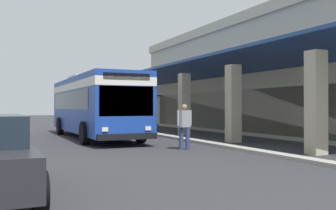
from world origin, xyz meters
TOP-DOWN VIEW (x-y plane):
  - ground at (0.00, 8.00)m, footprint 120.00×120.00m
  - curb_strip at (-2.13, 2.76)m, footprint 30.08×0.50m
  - plaza_building at (-2.13, 12.38)m, footprint 25.36×13.69m
  - transit_bus at (-2.35, -0.85)m, footprint 11.21×2.85m
  - pedestrian at (4.71, 0.94)m, footprint 0.39×0.68m
  - potted_palm at (-7.26, 4.38)m, footprint 1.67×1.64m

SIDE VIEW (x-z plane):
  - ground at x=0.00m, z-range 0.00..0.00m
  - curb_strip at x=-2.13m, z-range 0.00..0.12m
  - potted_palm at x=-7.26m, z-range -0.46..2.02m
  - pedestrian at x=4.71m, z-range 0.11..1.83m
  - transit_bus at x=-2.35m, z-range 0.18..3.52m
  - plaza_building at x=-2.13m, z-range 0.00..7.05m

